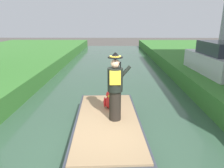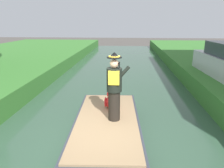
{
  "view_description": "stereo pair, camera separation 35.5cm",
  "coord_description": "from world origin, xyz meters",
  "px_view_note": "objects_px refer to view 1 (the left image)",
  "views": [
    {
      "loc": [
        0.18,
        -4.67,
        3.3
      ],
      "look_at": [
        0.12,
        0.93,
        1.61
      ],
      "focal_mm": 33.41,
      "sensor_mm": 36.0,
      "label": 1
    },
    {
      "loc": [
        0.53,
        -4.65,
        3.3
      ],
      "look_at": [
        0.12,
        0.93,
        1.61
      ],
      "focal_mm": 33.41,
      "sensor_mm": 36.0,
      "label": 2
    }
  ],
  "objects_px": {
    "person_pirate": "(115,87)",
    "parrot_plush": "(109,101)",
    "boat": "(108,129)",
    "parked_car_silver": "(218,60)"
  },
  "relations": [
    {
      "from": "parrot_plush",
      "to": "boat",
      "type": "bearing_deg",
      "value": -92.22
    },
    {
      "from": "person_pirate",
      "to": "parrot_plush",
      "type": "xyz_separation_m",
      "value": [
        -0.18,
        0.75,
        -0.68
      ]
    },
    {
      "from": "boat",
      "to": "person_pirate",
      "type": "distance_m",
      "value": 1.25
    },
    {
      "from": "person_pirate",
      "to": "parked_car_silver",
      "type": "height_order",
      "value": "person_pirate"
    },
    {
      "from": "boat",
      "to": "parked_car_silver",
      "type": "bearing_deg",
      "value": 42.31
    },
    {
      "from": "parked_car_silver",
      "to": "person_pirate",
      "type": "bearing_deg",
      "value": -136.49
    },
    {
      "from": "parrot_plush",
      "to": "parked_car_silver",
      "type": "relative_size",
      "value": 0.14
    },
    {
      "from": "parrot_plush",
      "to": "parked_car_silver",
      "type": "bearing_deg",
      "value": 37.54
    },
    {
      "from": "parrot_plush",
      "to": "person_pirate",
      "type": "bearing_deg",
      "value": -76.76
    },
    {
      "from": "parrot_plush",
      "to": "parked_car_silver",
      "type": "distance_m",
      "value": 6.45
    }
  ]
}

